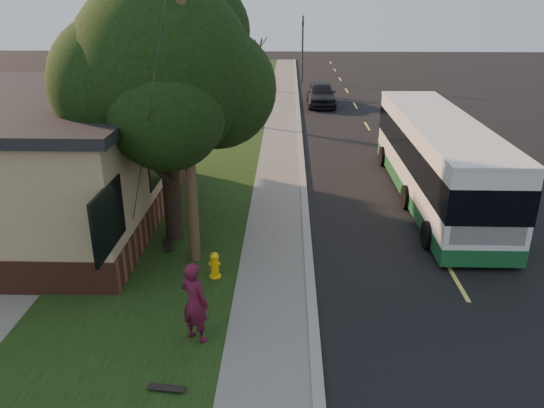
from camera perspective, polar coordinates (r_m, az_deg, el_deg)
The scene contains 17 objects.
ground at distance 14.67m, azimuth 4.11°, elevation -8.18°, with size 120.00×120.00×0.00m, color black.
road at distance 24.29m, azimuth 12.74°, elevation 3.76°, with size 8.00×80.00×0.01m, color black.
curb at distance 23.84m, azimuth 3.25°, elevation 4.07°, with size 0.25×80.00×0.12m, color gray.
sidewalk at distance 23.84m, azimuth 0.84°, elevation 4.05°, with size 2.00×80.00×0.08m, color slate.
grass_verge at distance 24.14m, azimuth -7.52°, elevation 4.08°, with size 5.00×80.00×0.07m, color black.
fire_hydrant at distance 14.58m, azimuth -6.18°, elevation -6.53°, with size 0.32×0.32×0.74m.
utility_pole at distance 14.20m, azimuth -9.21°, elevation 10.62°, with size 2.86×3.21×9.07m.
leafy_tree at distance 15.88m, azimuth -11.39°, elevation 13.62°, with size 6.30×6.00×7.80m.
bare_tree_near at distance 31.25m, azimuth -3.58°, elevation 12.28°, with size 1.38×1.21×4.31m.
bare_tree_far at distance 43.08m, azimuth -1.43°, elevation 14.76°, with size 1.38×1.21×4.03m.
traffic_signal at distance 46.89m, azimuth 3.30°, elevation 16.74°, with size 0.18×0.22×5.50m.
transit_bus at distance 20.52m, azimuth 17.30°, elevation 4.78°, with size 2.63×11.41×3.09m.
skateboarder at distance 11.90m, azimuth -8.31°, elevation -10.40°, with size 0.70×0.46×1.92m, color #521025.
skateboard_main at distance 16.55m, azimuth -11.06°, elevation -4.38°, with size 0.45×0.83×0.08m.
skateboard_spare at distance 11.17m, azimuth -11.28°, elevation -18.84°, with size 0.76×0.26×0.07m.
dumpster at distance 18.25m, azimuth -22.26°, elevation -0.97°, with size 1.96×1.77×1.43m.
distant_car at distance 37.39m, azimuth 5.30°, elevation 11.73°, with size 1.91×4.74×1.61m, color black.
Camera 1 is at (-0.65, -12.69, 7.33)m, focal length 35.00 mm.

